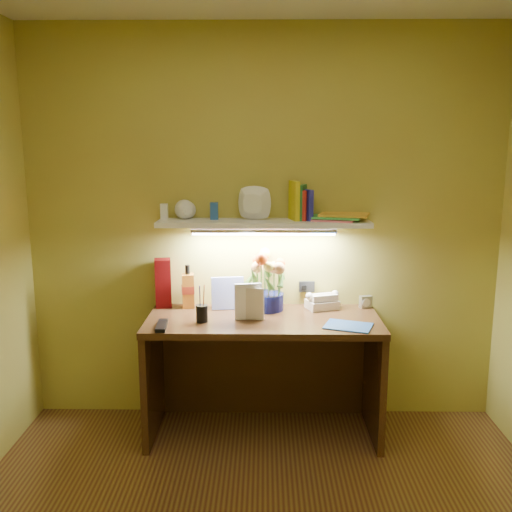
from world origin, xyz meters
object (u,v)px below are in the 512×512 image
(desk, at_px, (263,376))
(telephone, at_px, (322,300))
(flower_bouquet, at_px, (267,281))
(whisky_bottle, at_px, (188,286))
(desk_clock, at_px, (366,302))

(desk, bearing_deg, telephone, 27.89)
(flower_bouquet, height_order, telephone, flower_bouquet)
(flower_bouquet, bearing_deg, whisky_bottle, 175.67)
(desk_clock, bearing_deg, flower_bouquet, 166.51)
(desk, xyz_separation_m, telephone, (0.37, 0.20, 0.43))
(flower_bouquet, distance_m, whisky_bottle, 0.50)
(flower_bouquet, relative_size, whisky_bottle, 1.33)
(flower_bouquet, distance_m, telephone, 0.37)
(telephone, height_order, desk_clock, telephone)
(desk, distance_m, whisky_bottle, 0.73)
(flower_bouquet, height_order, whisky_bottle, flower_bouquet)
(whisky_bottle, bearing_deg, desk_clock, 0.65)
(desk, xyz_separation_m, desk_clock, (0.65, 0.23, 0.41))
(flower_bouquet, xyz_separation_m, whisky_bottle, (-0.50, 0.04, -0.05))
(desk_clock, bearing_deg, telephone, 167.71)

